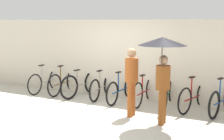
{
  "coord_description": "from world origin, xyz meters",
  "views": [
    {
      "loc": [
        3.77,
        -6.16,
        2.3
      ],
      "look_at": [
        0.0,
        1.1,
        1.0
      ],
      "focal_mm": 50.0,
      "sensor_mm": 36.0,
      "label": 1
    }
  ],
  "objects_px": {
    "parked_bicycle_5": "(145,91)",
    "parked_bicycle_8": "(222,100)",
    "pedestrian_leading": "(132,77)",
    "parked_bicycle_0": "(46,81)",
    "parked_bicycle_1": "(64,82)",
    "parked_bicycle_2": "(81,84)",
    "parked_bicycle_4": "(122,89)",
    "parked_bicycle_7": "(194,96)",
    "parked_bicycle_3": "(102,87)",
    "pedestrian_center": "(162,55)",
    "parked_bicycle_6": "(168,93)"
  },
  "relations": [
    {
      "from": "parked_bicycle_2",
      "to": "parked_bicycle_7",
      "type": "xyz_separation_m",
      "value": [
        3.42,
        0.06,
        -0.01
      ]
    },
    {
      "from": "parked_bicycle_1",
      "to": "parked_bicycle_5",
      "type": "xyz_separation_m",
      "value": [
        2.74,
        -0.01,
        -0.0
      ]
    },
    {
      "from": "parked_bicycle_6",
      "to": "parked_bicycle_1",
      "type": "bearing_deg",
      "value": 82.12
    },
    {
      "from": "parked_bicycle_2",
      "to": "parked_bicycle_5",
      "type": "distance_m",
      "value": 2.05
    },
    {
      "from": "parked_bicycle_7",
      "to": "pedestrian_leading",
      "type": "height_order",
      "value": "pedestrian_leading"
    },
    {
      "from": "parked_bicycle_2",
      "to": "pedestrian_leading",
      "type": "xyz_separation_m",
      "value": [
        2.17,
        -1.14,
        0.59
      ]
    },
    {
      "from": "pedestrian_leading",
      "to": "parked_bicycle_0",
      "type": "bearing_deg",
      "value": -19.35
    },
    {
      "from": "parked_bicycle_8",
      "to": "pedestrian_leading",
      "type": "distance_m",
      "value": 2.33
    },
    {
      "from": "parked_bicycle_0",
      "to": "pedestrian_center",
      "type": "xyz_separation_m",
      "value": [
        4.4,
        -1.44,
        1.2
      ]
    },
    {
      "from": "parked_bicycle_7",
      "to": "parked_bicycle_4",
      "type": "bearing_deg",
      "value": 105.84
    },
    {
      "from": "parked_bicycle_6",
      "to": "parked_bicycle_3",
      "type": "bearing_deg",
      "value": 81.11
    },
    {
      "from": "parked_bicycle_4",
      "to": "parked_bicycle_7",
      "type": "height_order",
      "value": "parked_bicycle_7"
    },
    {
      "from": "parked_bicycle_2",
      "to": "pedestrian_leading",
      "type": "distance_m",
      "value": 2.52
    },
    {
      "from": "parked_bicycle_0",
      "to": "parked_bicycle_8",
      "type": "distance_m",
      "value": 5.47
    },
    {
      "from": "parked_bicycle_3",
      "to": "pedestrian_center",
      "type": "distance_m",
      "value": 3.06
    },
    {
      "from": "parked_bicycle_3",
      "to": "parked_bicycle_6",
      "type": "xyz_separation_m",
      "value": [
        2.05,
        -0.06,
        0.03
      ]
    },
    {
      "from": "parked_bicycle_4",
      "to": "pedestrian_leading",
      "type": "height_order",
      "value": "pedestrian_leading"
    },
    {
      "from": "parked_bicycle_5",
      "to": "pedestrian_center",
      "type": "height_order",
      "value": "pedestrian_center"
    },
    {
      "from": "parked_bicycle_1",
      "to": "parked_bicycle_5",
      "type": "bearing_deg",
      "value": -91.95
    },
    {
      "from": "parked_bicycle_1",
      "to": "parked_bicycle_8",
      "type": "xyz_separation_m",
      "value": [
        4.79,
        -0.03,
        -0.01
      ]
    },
    {
      "from": "parked_bicycle_0",
      "to": "parked_bicycle_4",
      "type": "relative_size",
      "value": 0.98
    },
    {
      "from": "parked_bicycle_0",
      "to": "parked_bicycle_1",
      "type": "relative_size",
      "value": 0.99
    },
    {
      "from": "parked_bicycle_7",
      "to": "parked_bicycle_8",
      "type": "distance_m",
      "value": 0.68
    },
    {
      "from": "parked_bicycle_0",
      "to": "parked_bicycle_1",
      "type": "height_order",
      "value": "parked_bicycle_0"
    },
    {
      "from": "parked_bicycle_0",
      "to": "parked_bicycle_1",
      "type": "xyz_separation_m",
      "value": [
        0.68,
        0.07,
        0.01
      ]
    },
    {
      "from": "parked_bicycle_3",
      "to": "pedestrian_center",
      "type": "relative_size",
      "value": 0.84
    },
    {
      "from": "parked_bicycle_1",
      "to": "parked_bicycle_8",
      "type": "bearing_deg",
      "value": -92.18
    },
    {
      "from": "parked_bicycle_3",
      "to": "parked_bicycle_6",
      "type": "relative_size",
      "value": 0.9
    },
    {
      "from": "pedestrian_center",
      "to": "parked_bicycle_8",
      "type": "bearing_deg",
      "value": -129.55
    },
    {
      "from": "parked_bicycle_2",
      "to": "parked_bicycle_3",
      "type": "bearing_deg",
      "value": -73.06
    },
    {
      "from": "parked_bicycle_8",
      "to": "parked_bicycle_6",
      "type": "bearing_deg",
      "value": 101.63
    },
    {
      "from": "parked_bicycle_4",
      "to": "parked_bicycle_8",
      "type": "xyz_separation_m",
      "value": [
        2.74,
        0.03,
        0.0
      ]
    },
    {
      "from": "parked_bicycle_4",
      "to": "parked_bicycle_6",
      "type": "relative_size",
      "value": 0.96
    },
    {
      "from": "parked_bicycle_4",
      "to": "parked_bicycle_3",
      "type": "bearing_deg",
      "value": 84.65
    },
    {
      "from": "parked_bicycle_1",
      "to": "parked_bicycle_3",
      "type": "relative_size",
      "value": 1.05
    },
    {
      "from": "parked_bicycle_5",
      "to": "pedestrian_center",
      "type": "xyz_separation_m",
      "value": [
        0.98,
        -1.5,
        1.19
      ]
    },
    {
      "from": "parked_bicycle_0",
      "to": "parked_bicycle_4",
      "type": "bearing_deg",
      "value": -90.34
    },
    {
      "from": "parked_bicycle_5",
      "to": "parked_bicycle_8",
      "type": "bearing_deg",
      "value": -90.62
    },
    {
      "from": "parked_bicycle_8",
      "to": "pedestrian_leading",
      "type": "relative_size",
      "value": 1.01
    },
    {
      "from": "parked_bicycle_5",
      "to": "parked_bicycle_3",
      "type": "bearing_deg",
      "value": 88.81
    },
    {
      "from": "parked_bicycle_2",
      "to": "pedestrian_center",
      "type": "xyz_separation_m",
      "value": [
        3.03,
        -1.46,
        1.18
      ]
    },
    {
      "from": "parked_bicycle_1",
      "to": "pedestrian_center",
      "type": "xyz_separation_m",
      "value": [
        3.72,
        -1.51,
        1.19
      ]
    },
    {
      "from": "parked_bicycle_1",
      "to": "parked_bicycle_7",
      "type": "height_order",
      "value": "parked_bicycle_7"
    },
    {
      "from": "parked_bicycle_1",
      "to": "pedestrian_center",
      "type": "bearing_deg",
      "value": -113.9
    },
    {
      "from": "parked_bicycle_4",
      "to": "parked_bicycle_7",
      "type": "relative_size",
      "value": 1.07
    },
    {
      "from": "parked_bicycle_4",
      "to": "pedestrian_leading",
      "type": "bearing_deg",
      "value": -142.98
    },
    {
      "from": "parked_bicycle_0",
      "to": "pedestrian_center",
      "type": "distance_m",
      "value": 4.79
    },
    {
      "from": "parked_bicycle_4",
      "to": "parked_bicycle_5",
      "type": "bearing_deg",
      "value": -84.01
    },
    {
      "from": "parked_bicycle_8",
      "to": "pedestrian_center",
      "type": "bearing_deg",
      "value": 155.64
    },
    {
      "from": "parked_bicycle_3",
      "to": "parked_bicycle_5",
      "type": "relative_size",
      "value": 0.98
    }
  ]
}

